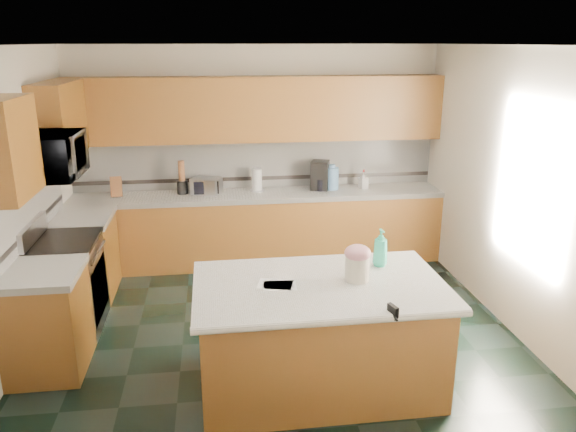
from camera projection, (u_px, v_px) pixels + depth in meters
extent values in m
plane|color=black|center=(277.00, 338.00, 5.39)|extent=(4.60, 4.60, 0.00)
plane|color=white|center=(275.00, 45.00, 4.58)|extent=(4.60, 4.60, 0.00)
cube|color=silver|center=(256.00, 154.00, 7.18)|extent=(4.60, 0.04, 2.70)
cube|color=silver|center=(328.00, 331.00, 2.79)|extent=(4.60, 0.04, 2.70)
cube|color=silver|center=(1.00, 214.00, 4.70)|extent=(0.04, 4.60, 2.70)
cube|color=silver|center=(521.00, 195.00, 5.28)|extent=(0.04, 4.60, 2.70)
cube|color=#512F0C|center=(259.00, 230.00, 7.15)|extent=(4.60, 0.60, 0.86)
cube|color=white|center=(259.00, 195.00, 7.02)|extent=(4.60, 0.64, 0.06)
cube|color=#512F0C|center=(257.00, 109.00, 6.83)|extent=(4.60, 0.33, 0.78)
cube|color=silver|center=(257.00, 163.00, 7.19)|extent=(4.60, 0.02, 0.63)
cube|color=black|center=(257.00, 178.00, 7.24)|extent=(4.60, 0.01, 0.05)
cube|color=#512F0C|center=(85.00, 258.00, 6.23)|extent=(0.60, 0.82, 0.86)
cube|color=white|center=(81.00, 218.00, 6.09)|extent=(0.64, 0.82, 0.06)
cube|color=#512F0C|center=(48.00, 323.00, 4.78)|extent=(0.60, 0.72, 0.86)
cube|color=white|center=(40.00, 274.00, 4.65)|extent=(0.64, 0.72, 0.06)
cube|color=silver|center=(28.00, 208.00, 5.26)|extent=(0.02, 2.30, 0.63)
cube|color=black|center=(31.00, 228.00, 5.31)|extent=(0.01, 2.30, 0.05)
cube|color=#512F0C|center=(59.00, 120.00, 5.89)|extent=(0.33, 1.09, 0.78)
cube|color=#512F0C|center=(4.00, 149.00, 4.32)|extent=(0.33, 0.72, 0.78)
cube|color=#B7B7BC|center=(68.00, 286.00, 5.48)|extent=(0.60, 0.76, 0.88)
cube|color=black|center=(99.00, 288.00, 5.53)|extent=(0.02, 0.68, 0.55)
cube|color=black|center=(63.00, 242.00, 5.34)|extent=(0.62, 0.78, 0.04)
cylinder|color=#B7B7BC|center=(99.00, 252.00, 5.42)|extent=(0.02, 0.66, 0.02)
cube|color=#B7B7BC|center=(32.00, 231.00, 5.28)|extent=(0.06, 0.76, 0.18)
imported|color=#B7B7BC|center=(52.00, 156.00, 5.10)|extent=(0.50, 0.73, 0.41)
cube|color=#512F0C|center=(319.00, 339.00, 4.54)|extent=(1.87, 1.08, 0.86)
cube|color=white|center=(320.00, 286.00, 4.40)|extent=(1.98, 1.18, 0.06)
cylinder|color=white|center=(335.00, 322.00, 3.85)|extent=(1.97, 0.07, 0.06)
cylinder|color=beige|center=(357.00, 268.00, 4.42)|extent=(0.20, 0.20, 0.20)
ellipsoid|color=pink|center=(358.00, 253.00, 4.38)|extent=(0.21, 0.21, 0.13)
cylinder|color=tan|center=(358.00, 247.00, 4.37)|extent=(0.07, 0.02, 0.02)
sphere|color=tan|center=(354.00, 248.00, 4.36)|extent=(0.04, 0.04, 0.04)
sphere|color=tan|center=(362.00, 247.00, 4.37)|extent=(0.04, 0.04, 0.04)
imported|color=teal|center=(381.00, 248.00, 4.69)|extent=(0.13, 0.13, 0.32)
cube|color=white|center=(275.00, 284.00, 4.37)|extent=(0.31, 0.26, 0.00)
cube|color=white|center=(280.00, 286.00, 4.34)|extent=(0.27, 0.21, 0.00)
cube|color=black|center=(393.00, 311.00, 3.91)|extent=(0.06, 0.11, 0.09)
cylinder|color=black|center=(395.00, 318.00, 3.86)|extent=(0.02, 0.07, 0.02)
cube|color=#472814|center=(116.00, 187.00, 6.80)|extent=(0.15, 0.19, 0.27)
cylinder|color=black|center=(182.00, 187.00, 6.94)|extent=(0.13, 0.13, 0.17)
cylinder|color=#472814|center=(181.00, 171.00, 6.88)|extent=(0.08, 0.08, 0.25)
cube|color=#B7B7BC|center=(206.00, 186.00, 6.94)|extent=(0.41, 0.35, 0.20)
cube|color=black|center=(206.00, 188.00, 6.84)|extent=(0.30, 0.01, 0.16)
cylinder|color=white|center=(257.00, 180.00, 7.06)|extent=(0.13, 0.13, 0.29)
cylinder|color=#B7B7BC|center=(257.00, 190.00, 7.10)|extent=(0.19, 0.19, 0.01)
cylinder|color=#5683B2|center=(332.00, 178.00, 7.14)|extent=(0.17, 0.17, 0.28)
cylinder|color=#5683B2|center=(332.00, 166.00, 7.09)|extent=(0.08, 0.08, 0.04)
cube|color=black|center=(320.00, 175.00, 7.13)|extent=(0.28, 0.29, 0.36)
cylinder|color=black|center=(321.00, 184.00, 7.11)|extent=(0.15, 0.15, 0.15)
imported|color=white|center=(363.00, 180.00, 7.19)|extent=(0.12, 0.12, 0.21)
cylinder|color=red|center=(364.00, 171.00, 7.16)|extent=(0.02, 0.02, 0.03)
cube|color=white|center=(532.00, 184.00, 5.04)|extent=(0.02, 1.40, 1.10)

